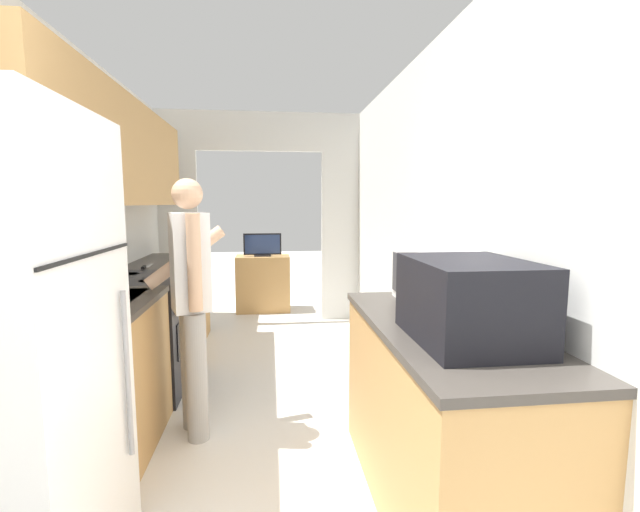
{
  "coord_description": "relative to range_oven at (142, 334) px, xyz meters",
  "views": [
    {
      "loc": [
        0.1,
        -0.85,
        1.44
      ],
      "look_at": [
        0.46,
        2.17,
        1.06
      ],
      "focal_mm": 24.0,
      "sensor_mm": 36.0,
      "label": 1
    }
  ],
  "objects": [
    {
      "name": "wall_left",
      "position": [
        -0.26,
        -0.47,
        1.04
      ],
      "size": [
        0.38,
        6.7,
        2.5
      ],
      "color": "silver",
      "rests_on": "ground_plane"
    },
    {
      "name": "wall_right",
      "position": [
        2.09,
        -0.88,
        0.8
      ],
      "size": [
        0.06,
        6.7,
        2.5
      ],
      "color": "silver",
      "rests_on": "ground_plane"
    },
    {
      "name": "wall_far_with_doorway",
      "position": [
        0.88,
        1.89,
        0.97
      ],
      "size": [
        2.77,
        0.06,
        2.5
      ],
      "color": "silver",
      "rests_on": "ground_plane"
    },
    {
      "name": "counter_left",
      "position": [
        -0.01,
        0.14,
        -0.0
      ],
      "size": [
        0.62,
        2.95,
        0.89
      ],
      "color": "#B2844C",
      "rests_on": "ground_plane"
    },
    {
      "name": "counter_right",
      "position": [
        1.76,
        -1.47,
        -0.01
      ],
      "size": [
        0.62,
        1.45,
        0.89
      ],
      "color": "#B2844C",
      "rests_on": "ground_plane"
    },
    {
      "name": "range_oven",
      "position": [
        0.0,
        0.0,
        0.0
      ],
      "size": [
        0.66,
        0.73,
        1.03
      ],
      "color": "black",
      "rests_on": "ground_plane"
    },
    {
      "name": "person",
      "position": [
        0.5,
        -0.67,
        0.39
      ],
      "size": [
        0.5,
        0.45,
        1.59
      ],
      "rotation": [
        0.0,
        0.0,
        1.92
      ],
      "color": "#9E9E9E",
      "rests_on": "ground_plane"
    },
    {
      "name": "suitcase",
      "position": [
        1.76,
        -1.7,
        0.6
      ],
      "size": [
        0.43,
        0.58,
        0.33
      ],
      "color": "black",
      "rests_on": "counter_right"
    },
    {
      "name": "microwave",
      "position": [
        1.87,
        -1.09,
        0.59
      ],
      "size": [
        0.35,
        0.51,
        0.31
      ],
      "color": "white",
      "rests_on": "counter_right"
    },
    {
      "name": "tv_cabinet",
      "position": [
        0.88,
        2.43,
        -0.08
      ],
      "size": [
        0.71,
        0.42,
        0.74
      ],
      "color": "#B2844C",
      "rests_on": "ground_plane"
    },
    {
      "name": "television",
      "position": [
        0.88,
        2.39,
        0.44
      ],
      "size": [
        0.5,
        0.16,
        0.3
      ],
      "color": "black",
      "rests_on": "tv_cabinet"
    },
    {
      "name": "knife",
      "position": [
        -0.08,
        0.5,
        0.45
      ],
      "size": [
        0.06,
        0.34,
        0.02
      ],
      "rotation": [
        0.0,
        0.0,
        0.1
      ],
      "color": "#B7B7BC",
      "rests_on": "counter_left"
    }
  ]
}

